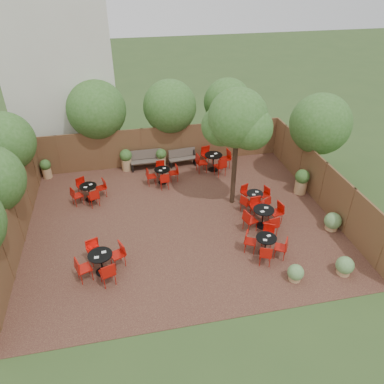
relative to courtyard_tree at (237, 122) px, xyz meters
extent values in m
plane|color=#354F23|center=(-2.38, -0.87, -3.68)|extent=(80.00, 80.00, 0.00)
cube|color=#3D1E19|center=(-2.38, -0.87, -3.67)|extent=(12.00, 10.00, 0.02)
cube|color=brown|center=(-2.38, 4.13, -2.68)|extent=(12.00, 0.08, 2.00)
cube|color=brown|center=(-8.38, -0.87, -2.68)|extent=(0.08, 10.00, 2.00)
cube|color=brown|center=(3.62, -0.87, -2.68)|extent=(0.08, 10.00, 2.00)
cube|color=beige|center=(-6.88, 7.13, 0.32)|extent=(5.00, 4.00, 8.00)
sphere|color=#2F5B1D|center=(-8.98, 2.13, -0.95)|extent=(2.44, 2.44, 2.44)
sphere|color=#2F5B1D|center=(-5.38, 4.83, -0.84)|extent=(2.80, 2.80, 2.80)
sphere|color=#2F5B1D|center=(-1.88, 4.73, -0.90)|extent=(2.61, 2.61, 2.61)
sphere|color=#2F5B1D|center=(1.12, 4.93, -0.96)|extent=(2.42, 2.42, 2.42)
sphere|color=#2F5B1D|center=(4.22, 1.13, -0.88)|extent=(2.68, 2.68, 2.68)
cylinder|color=black|center=(0.01, 0.01, -1.65)|extent=(0.26, 0.26, 4.03)
sphere|color=#2F5B1D|center=(0.01, 0.01, 0.16)|extent=(2.30, 2.30, 2.30)
sphere|color=#2F5B1D|center=(-0.49, 0.41, -0.28)|extent=(1.61, 1.61, 1.61)
sphere|color=#2F5B1D|center=(0.41, -0.39, -0.12)|extent=(1.68, 1.68, 1.68)
cube|color=brown|center=(-3.29, 3.68, -3.22)|extent=(1.55, 0.48, 0.05)
cube|color=brown|center=(-3.29, 3.89, -2.94)|extent=(1.55, 0.13, 0.47)
cube|color=black|center=(-4.00, 3.68, -3.45)|extent=(0.07, 0.47, 0.41)
cube|color=black|center=(-2.59, 3.68, -3.45)|extent=(0.07, 0.47, 0.41)
cube|color=brown|center=(-1.48, 3.68, -3.27)|extent=(1.41, 0.56, 0.05)
cube|color=brown|center=(-1.48, 3.86, -3.02)|extent=(1.38, 0.25, 0.42)
cube|color=black|center=(-2.10, 3.68, -3.48)|extent=(0.10, 0.42, 0.37)
cube|color=black|center=(-0.85, 3.68, -3.48)|extent=(0.10, 0.42, 0.37)
cylinder|color=black|center=(-6.00, 1.42, -3.65)|extent=(0.43, 0.43, 0.03)
cylinder|color=black|center=(-6.00, 1.42, -3.30)|extent=(0.05, 0.05, 0.68)
cylinder|color=black|center=(-6.00, 1.42, -2.95)|extent=(0.74, 0.74, 0.03)
cube|color=white|center=(-5.89, 1.50, -2.93)|extent=(0.16, 0.14, 0.01)
cube|color=white|center=(-6.10, 1.30, -2.93)|extent=(0.16, 0.14, 0.01)
cylinder|color=black|center=(0.66, -1.87, -3.64)|extent=(0.47, 0.47, 0.03)
cylinder|color=black|center=(0.66, -1.87, -3.27)|extent=(0.05, 0.05, 0.75)
cylinder|color=black|center=(0.66, -1.87, -2.88)|extent=(0.81, 0.81, 0.03)
cube|color=white|center=(0.79, -1.79, -2.86)|extent=(0.17, 0.14, 0.02)
cube|color=white|center=(0.56, -2.00, -2.86)|extent=(0.17, 0.14, 0.02)
cylinder|color=black|center=(-5.49, -3.17, -3.64)|extent=(0.47, 0.47, 0.03)
cylinder|color=black|center=(-5.49, -3.17, -3.27)|extent=(0.05, 0.05, 0.74)
cylinder|color=black|center=(-5.49, -3.17, -2.89)|extent=(0.81, 0.81, 0.03)
cube|color=white|center=(-5.37, -3.08, -2.86)|extent=(0.18, 0.15, 0.02)
cube|color=white|center=(-5.60, -3.29, -2.86)|extent=(0.18, 0.15, 0.02)
cylinder|color=black|center=(0.80, -0.53, -3.65)|extent=(0.40, 0.40, 0.03)
cylinder|color=black|center=(0.80, -0.53, -3.32)|extent=(0.05, 0.05, 0.64)
cylinder|color=black|center=(0.80, -0.53, -3.00)|extent=(0.69, 0.69, 0.03)
cube|color=white|center=(0.91, -0.46, -2.98)|extent=(0.15, 0.13, 0.01)
cube|color=white|center=(0.71, -0.64, -2.98)|extent=(0.15, 0.13, 0.01)
cylinder|color=black|center=(-0.08, 2.93, -3.64)|extent=(0.49, 0.49, 0.03)
cylinder|color=black|center=(-0.08, 2.93, -3.25)|extent=(0.06, 0.06, 0.78)
cylinder|color=black|center=(-0.08, 2.93, -2.84)|extent=(0.85, 0.85, 0.03)
cube|color=white|center=(0.06, 3.02, -2.82)|extent=(0.17, 0.14, 0.02)
cube|color=white|center=(-0.19, 2.79, -2.82)|extent=(0.17, 0.14, 0.02)
cylinder|color=black|center=(0.18, -3.39, -3.65)|extent=(0.42, 0.42, 0.03)
cylinder|color=black|center=(0.18, -3.39, -3.30)|extent=(0.05, 0.05, 0.67)
cylinder|color=black|center=(0.18, -3.39, -2.96)|extent=(0.73, 0.73, 0.03)
cube|color=white|center=(0.30, -3.31, -2.94)|extent=(0.16, 0.14, 0.01)
cube|color=white|center=(0.08, -3.51, -2.94)|extent=(0.16, 0.14, 0.01)
cylinder|color=black|center=(-2.70, 2.22, -3.65)|extent=(0.42, 0.42, 0.03)
cylinder|color=black|center=(-2.70, 2.22, -3.31)|extent=(0.05, 0.05, 0.67)
cylinder|color=black|center=(-2.70, 2.22, -2.96)|extent=(0.72, 0.72, 0.03)
cube|color=white|center=(-2.59, 2.30, -2.94)|extent=(0.14, 0.10, 0.01)
cube|color=white|center=(-2.80, 2.11, -2.94)|extent=(0.14, 0.10, 0.01)
cylinder|color=tan|center=(-4.26, 3.83, -3.38)|extent=(0.49, 0.49, 0.57)
sphere|color=#2F5B1D|center=(-4.26, 3.83, -2.87)|extent=(0.59, 0.59, 0.59)
cylinder|color=tan|center=(-2.53, 3.83, -3.41)|extent=(0.43, 0.43, 0.49)
sphere|color=#2F5B1D|center=(-2.53, 3.83, -2.97)|extent=(0.52, 0.52, 0.52)
cylinder|color=tan|center=(-8.03, 3.83, -3.42)|extent=(0.43, 0.43, 0.49)
sphere|color=#2F5B1D|center=(-8.03, 3.83, -2.98)|extent=(0.51, 0.51, 0.51)
cylinder|color=tan|center=(3.21, 0.10, -3.36)|extent=(0.52, 0.52, 0.60)
sphere|color=#2F5B1D|center=(3.21, 0.10, -2.83)|extent=(0.63, 0.63, 0.63)
cylinder|color=tan|center=(2.41, -4.85, -3.56)|extent=(0.44, 0.44, 0.20)
sphere|color=#568143|center=(2.41, -4.85, -3.31)|extent=(0.60, 0.60, 0.60)
cylinder|color=tan|center=(0.69, -4.79, -3.57)|extent=(0.39, 0.39, 0.18)
sphere|color=#568143|center=(0.69, -4.79, -3.35)|extent=(0.54, 0.54, 0.54)
cylinder|color=tan|center=(3.25, -2.59, -3.55)|extent=(0.48, 0.48, 0.22)
sphere|color=#568143|center=(3.25, -2.59, -3.28)|extent=(0.66, 0.66, 0.66)
camera|label=1|loc=(-4.41, -12.67, 5.36)|focal=34.73mm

